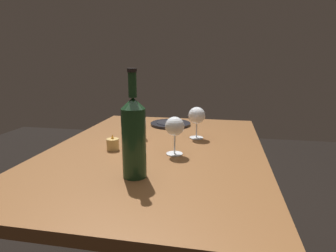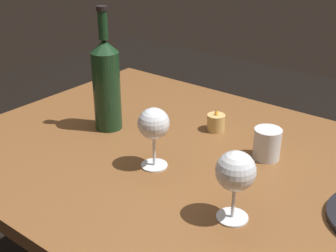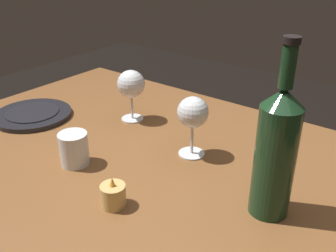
{
  "view_description": "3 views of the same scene",
  "coord_description": "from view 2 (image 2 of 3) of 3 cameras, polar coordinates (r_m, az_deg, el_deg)",
  "views": [
    {
      "loc": [
        -1.16,
        -0.27,
        1.12
      ],
      "look_at": [
        -0.04,
        -0.06,
        0.85
      ],
      "focal_mm": 30.91,
      "sensor_mm": 36.0,
      "label": 1
    },
    {
      "loc": [
        0.55,
        -0.82,
        1.3
      ],
      "look_at": [
        -0.08,
        -0.02,
        0.82
      ],
      "focal_mm": 47.83,
      "sensor_mm": 36.0,
      "label": 2
    },
    {
      "loc": [
        -0.53,
        0.6,
        1.23
      ],
      "look_at": [
        -0.08,
        0.02,
        0.86
      ],
      "focal_mm": 40.56,
      "sensor_mm": 36.0,
      "label": 3
    }
  ],
  "objects": [
    {
      "name": "wine_glass_left",
      "position": [
        0.88,
        8.6,
        -5.89
      ],
      "size": [
        0.08,
        0.08,
        0.15
      ],
      "color": "white",
      "rests_on": "dining_table"
    },
    {
      "name": "wine_bottle",
      "position": [
        1.26,
        -7.95,
        5.41
      ],
      "size": [
        0.08,
        0.08,
        0.35
      ],
      "color": "#19381E",
      "rests_on": "dining_table"
    },
    {
      "name": "water_tumbler",
      "position": [
        1.16,
        12.49,
        -2.41
      ],
      "size": [
        0.07,
        0.07,
        0.08
      ],
      "color": "white",
      "rests_on": "dining_table"
    },
    {
      "name": "dining_table",
      "position": [
        1.18,
        3.74,
        -8.17
      ],
      "size": [
        1.3,
        0.9,
        0.74
      ],
      "color": "brown",
      "rests_on": "ground"
    },
    {
      "name": "wine_glass_right",
      "position": [
        1.06,
        -1.83,
        0.12
      ],
      "size": [
        0.08,
        0.08,
        0.15
      ],
      "color": "white",
      "rests_on": "dining_table"
    },
    {
      "name": "votive_candle",
      "position": [
        1.29,
        6.12,
        0.4
      ],
      "size": [
        0.05,
        0.05,
        0.07
      ],
      "color": "#DBB266",
      "rests_on": "dining_table"
    }
  ]
}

